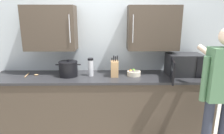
% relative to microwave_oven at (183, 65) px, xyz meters
% --- Properties ---
extents(back_wall_tiled, '(4.07, 0.44, 2.58)m').
position_rel_microwave_oven_xyz_m(back_wall_tiled, '(-1.22, 0.29, 0.30)').
color(back_wall_tiled, '#B2BCC1').
rests_on(back_wall_tiled, ground_plane).
extents(counter_unit, '(3.32, 0.66, 0.91)m').
position_rel_microwave_oven_xyz_m(counter_unit, '(-1.22, -0.03, -0.62)').
color(counter_unit, '#3D3328').
rests_on(counter_unit, ground_plane).
extents(microwave_oven, '(0.59, 0.71, 0.32)m').
position_rel_microwave_oven_xyz_m(microwave_oven, '(0.00, 0.00, 0.00)').
color(microwave_oven, black).
rests_on(microwave_oven, counter_unit).
extents(thermos_flask, '(0.08, 0.08, 0.27)m').
position_rel_microwave_oven_xyz_m(thermos_flask, '(-1.39, -0.02, -0.02)').
color(thermos_flask, '#B7BABF').
rests_on(thermos_flask, counter_unit).
extents(fruit_bowl, '(0.20, 0.20, 0.10)m').
position_rel_microwave_oven_xyz_m(fruit_bowl, '(-0.74, -0.02, -0.12)').
color(fruit_bowl, beige).
rests_on(fruit_bowl, counter_unit).
extents(wooden_spoon, '(0.19, 0.21, 0.02)m').
position_rel_microwave_oven_xyz_m(wooden_spoon, '(-2.29, -0.00, -0.15)').
color(wooden_spoon, tan).
rests_on(wooden_spoon, counter_unit).
extents(knife_block, '(0.11, 0.15, 0.32)m').
position_rel_microwave_oven_xyz_m(knife_block, '(-1.03, -0.06, -0.04)').
color(knife_block, tan).
rests_on(knife_block, counter_unit).
extents(stock_pot, '(0.37, 0.28, 0.25)m').
position_rel_microwave_oven_xyz_m(stock_pot, '(-1.72, -0.03, -0.05)').
color(stock_pot, black).
rests_on(stock_pot, counter_unit).
extents(person_figure, '(0.44, 0.61, 1.68)m').
position_rel_microwave_oven_xyz_m(person_figure, '(0.15, -0.79, -0.07)').
color(person_figure, '#282D3D').
rests_on(person_figure, ground_plane).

